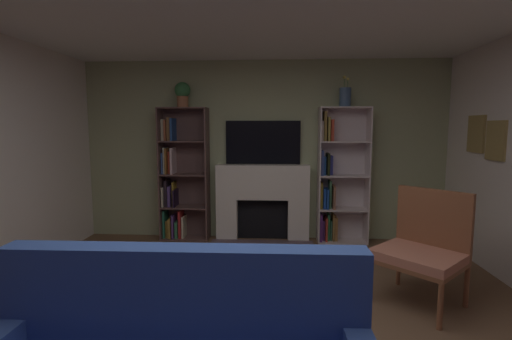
{
  "coord_description": "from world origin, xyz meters",
  "views": [
    {
      "loc": [
        0.22,
        -2.45,
        1.63
      ],
      "look_at": [
        0.0,
        1.16,
        1.21
      ],
      "focal_mm": 25.77,
      "sensor_mm": 36.0,
      "label": 1
    }
  ],
  "objects_px": {
    "bookshelf_left": "(179,179)",
    "potted_plant": "(183,93)",
    "fireplace": "(263,200)",
    "armchair": "(423,247)",
    "vase_with_flowers": "(345,97)",
    "bookshelf_right": "(336,180)",
    "tv": "(263,142)"
  },
  "relations": [
    {
      "from": "fireplace",
      "to": "vase_with_flowers",
      "type": "bearing_deg",
      "value": -1.25
    },
    {
      "from": "bookshelf_right",
      "to": "armchair",
      "type": "distance_m",
      "value": 1.95
    },
    {
      "from": "vase_with_flowers",
      "to": "bookshelf_right",
      "type": "bearing_deg",
      "value": 158.85
    },
    {
      "from": "potted_plant",
      "to": "vase_with_flowers",
      "type": "relative_size",
      "value": 0.83
    },
    {
      "from": "vase_with_flowers",
      "to": "tv",
      "type": "bearing_deg",
      "value": 173.99
    },
    {
      "from": "fireplace",
      "to": "armchair",
      "type": "distance_m",
      "value": 2.42
    },
    {
      "from": "bookshelf_left",
      "to": "potted_plant",
      "type": "bearing_deg",
      "value": -23.81
    },
    {
      "from": "bookshelf_right",
      "to": "vase_with_flowers",
      "type": "relative_size",
      "value": 4.45
    },
    {
      "from": "bookshelf_left",
      "to": "vase_with_flowers",
      "type": "bearing_deg",
      "value": -0.93
    },
    {
      "from": "fireplace",
      "to": "tv",
      "type": "height_order",
      "value": "tv"
    },
    {
      "from": "fireplace",
      "to": "vase_with_flowers",
      "type": "height_order",
      "value": "vase_with_flowers"
    },
    {
      "from": "fireplace",
      "to": "bookshelf_left",
      "type": "xyz_separation_m",
      "value": [
        -1.22,
        0.01,
        0.29
      ]
    },
    {
      "from": "bookshelf_left",
      "to": "potted_plant",
      "type": "relative_size",
      "value": 5.38
    },
    {
      "from": "fireplace",
      "to": "bookshelf_left",
      "type": "bearing_deg",
      "value": 179.36
    },
    {
      "from": "fireplace",
      "to": "potted_plant",
      "type": "relative_size",
      "value": 4.03
    },
    {
      "from": "bookshelf_left",
      "to": "vase_with_flowers",
      "type": "distance_m",
      "value": 2.64
    },
    {
      "from": "bookshelf_right",
      "to": "potted_plant",
      "type": "bearing_deg",
      "value": -179.06
    },
    {
      "from": "potted_plant",
      "to": "armchair",
      "type": "distance_m",
      "value": 3.62
    },
    {
      "from": "bookshelf_right",
      "to": "tv",
      "type": "bearing_deg",
      "value": 175.38
    },
    {
      "from": "bookshelf_right",
      "to": "potted_plant",
      "type": "xyz_separation_m",
      "value": [
        -2.18,
        -0.04,
        1.23
      ]
    },
    {
      "from": "fireplace",
      "to": "vase_with_flowers",
      "type": "relative_size",
      "value": 3.33
    },
    {
      "from": "fireplace",
      "to": "vase_with_flowers",
      "type": "xyz_separation_m",
      "value": [
        1.14,
        -0.02,
        1.46
      ]
    },
    {
      "from": "fireplace",
      "to": "bookshelf_left",
      "type": "height_order",
      "value": "bookshelf_left"
    },
    {
      "from": "armchair",
      "to": "vase_with_flowers",
      "type": "bearing_deg",
      "value": 103.51
    },
    {
      "from": "bookshelf_left",
      "to": "vase_with_flowers",
      "type": "height_order",
      "value": "vase_with_flowers"
    },
    {
      "from": "tv",
      "to": "vase_with_flowers",
      "type": "height_order",
      "value": "vase_with_flowers"
    },
    {
      "from": "bookshelf_left",
      "to": "armchair",
      "type": "height_order",
      "value": "bookshelf_left"
    },
    {
      "from": "fireplace",
      "to": "tv",
      "type": "relative_size",
      "value": 1.33
    },
    {
      "from": "fireplace",
      "to": "potted_plant",
      "type": "height_order",
      "value": "potted_plant"
    },
    {
      "from": "tv",
      "to": "bookshelf_right",
      "type": "distance_m",
      "value": 1.17
    },
    {
      "from": "fireplace",
      "to": "armchair",
      "type": "height_order",
      "value": "fireplace"
    },
    {
      "from": "potted_plant",
      "to": "bookshelf_left",
      "type": "bearing_deg",
      "value": 156.19
    }
  ]
}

